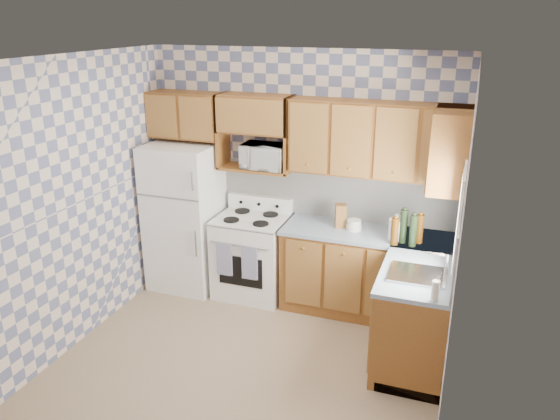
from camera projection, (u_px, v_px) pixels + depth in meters
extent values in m
plane|color=#897353|center=(248.00, 364.00, 5.00)|extent=(3.40, 3.40, 0.00)
cube|color=slate|center=(302.00, 176.00, 5.96)|extent=(3.40, 0.02, 2.70)
cube|color=slate|center=(458.00, 255.00, 4.01)|extent=(0.02, 3.20, 2.70)
cube|color=white|center=(337.00, 193.00, 5.87)|extent=(2.60, 0.02, 0.56)
cube|color=white|center=(458.00, 235.00, 4.77)|extent=(0.02, 1.60, 0.56)
cube|color=white|center=(185.00, 217.00, 6.22)|extent=(0.75, 0.70, 1.68)
cube|color=white|center=(252.00, 257.00, 6.12)|extent=(0.76, 0.65, 0.90)
cube|color=silver|center=(251.00, 219.00, 5.97)|extent=(0.76, 0.65, 0.02)
cube|color=white|center=(260.00, 203.00, 6.18)|extent=(0.76, 0.08, 0.17)
cube|color=navy|center=(224.00, 259.00, 5.84)|extent=(0.18, 0.02, 0.37)
cube|color=navy|center=(250.00, 263.00, 5.75)|extent=(0.18, 0.02, 0.37)
cube|color=brown|center=(367.00, 274.00, 5.74)|extent=(1.75, 0.60, 0.88)
cube|color=brown|center=(417.00, 306.00, 5.12)|extent=(0.60, 1.60, 0.88)
cube|color=slate|center=(369.00, 234.00, 5.58)|extent=(1.77, 0.63, 0.04)
cube|color=slate|center=(421.00, 261.00, 4.96)|extent=(0.63, 1.60, 0.04)
cube|color=brown|center=(377.00, 140.00, 5.38)|extent=(1.75, 0.33, 0.74)
cube|color=brown|center=(186.00, 115.00, 6.00)|extent=(0.82, 0.33, 0.50)
cube|color=brown|center=(451.00, 149.00, 5.00)|extent=(0.33, 0.70, 0.74)
cube|color=brown|center=(256.00, 168.00, 5.93)|extent=(0.80, 0.33, 0.03)
imported|color=white|center=(265.00, 156.00, 5.84)|extent=(0.48, 0.33, 0.26)
cube|color=#B7B7BC|center=(418.00, 275.00, 4.64)|extent=(0.48, 0.40, 0.03)
cube|color=silver|center=(459.00, 222.00, 4.38)|extent=(0.02, 0.66, 0.86)
cylinder|color=black|center=(403.00, 226.00, 5.27)|extent=(0.07, 0.07, 0.34)
cylinder|color=black|center=(413.00, 231.00, 5.19)|extent=(0.07, 0.07, 0.31)
cylinder|color=#4F2E0A|center=(420.00, 229.00, 5.26)|extent=(0.07, 0.07, 0.29)
cylinder|color=#4F2E0A|center=(395.00, 231.00, 5.23)|extent=(0.07, 0.07, 0.27)
cube|color=brown|center=(341.00, 216.00, 5.67)|extent=(0.14, 0.14, 0.25)
cylinder|color=white|center=(397.00, 229.00, 5.36)|extent=(0.16, 0.16, 0.21)
cylinder|color=beige|center=(435.00, 291.00, 4.21)|extent=(0.06, 0.06, 0.17)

